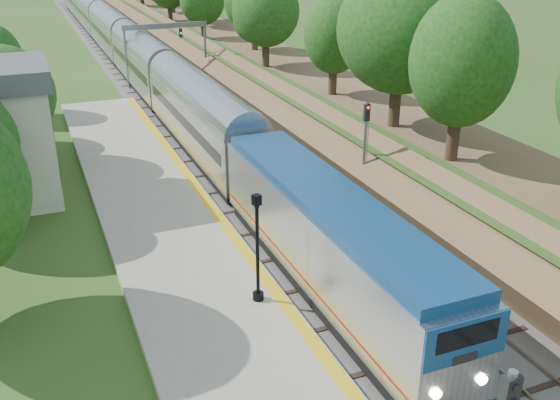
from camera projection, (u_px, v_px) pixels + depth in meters
name	position (u px, v px, depth m)	size (l,w,h in m)	color
trackbed	(154.00, 76.00, 67.62)	(9.50, 170.00, 0.28)	#4C4944
platform	(199.00, 285.00, 27.79)	(6.40, 68.00, 0.38)	gray
yellow_stripe	(258.00, 269.00, 28.70)	(0.55, 68.00, 0.01)	gold
embankment	(227.00, 53.00, 69.77)	(10.64, 170.00, 11.70)	brown
signal_gantry	(165.00, 38.00, 61.63)	(8.40, 0.38, 6.20)	slate
trees_behind_platform	(37.00, 178.00, 27.92)	(7.82, 53.32, 7.21)	#332316
train	(126.00, 49.00, 69.89)	(3.05, 122.25, 4.48)	black
lamppost_far	(258.00, 255.00, 25.54)	(0.48, 0.48, 4.82)	black
signal_farside	(365.00, 142.00, 35.06)	(0.32, 0.26, 5.92)	slate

